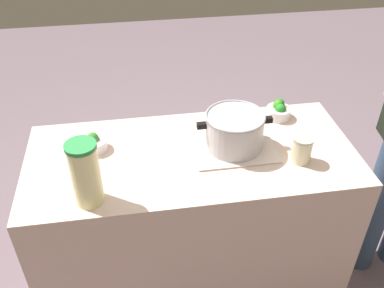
{
  "coord_description": "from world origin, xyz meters",
  "views": [
    {
      "loc": [
        -0.22,
        -1.42,
        2.01
      ],
      "look_at": [
        0.0,
        0.0,
        0.95
      ],
      "focal_mm": 40.05,
      "sensor_mm": 36.0,
      "label": 1
    }
  ],
  "objects_px": {
    "cooking_pot": "(234,130)",
    "broccoli_bowl_front": "(93,143)",
    "broccoli_bowl_center": "(279,110)",
    "mason_jar": "(302,149)",
    "lemonade_pitcher": "(86,173)"
  },
  "relations": [
    {
      "from": "cooking_pot",
      "to": "broccoli_bowl_front",
      "type": "xyz_separation_m",
      "value": [
        -0.6,
        0.07,
        -0.06
      ]
    },
    {
      "from": "cooking_pot",
      "to": "broccoli_bowl_center",
      "type": "bearing_deg",
      "value": 36.63
    },
    {
      "from": "cooking_pot",
      "to": "mason_jar",
      "type": "distance_m",
      "value": 0.29
    },
    {
      "from": "broccoli_bowl_front",
      "to": "broccoli_bowl_center",
      "type": "height_order",
      "value": "broccoli_bowl_center"
    },
    {
      "from": "lemonade_pitcher",
      "to": "broccoli_bowl_center",
      "type": "xyz_separation_m",
      "value": [
        0.86,
        0.44,
        -0.09
      ]
    },
    {
      "from": "mason_jar",
      "to": "broccoli_bowl_center",
      "type": "bearing_deg",
      "value": 87.74
    },
    {
      "from": "mason_jar",
      "to": "broccoli_bowl_center",
      "type": "distance_m",
      "value": 0.33
    },
    {
      "from": "cooking_pot",
      "to": "lemonade_pitcher",
      "type": "xyz_separation_m",
      "value": [
        -0.6,
        -0.24,
        0.04
      ]
    },
    {
      "from": "broccoli_bowl_center",
      "to": "lemonade_pitcher",
      "type": "bearing_deg",
      "value": -153.18
    },
    {
      "from": "mason_jar",
      "to": "broccoli_bowl_front",
      "type": "distance_m",
      "value": 0.87
    },
    {
      "from": "cooking_pot",
      "to": "lemonade_pitcher",
      "type": "height_order",
      "value": "lemonade_pitcher"
    },
    {
      "from": "lemonade_pitcher",
      "to": "broccoli_bowl_center",
      "type": "relative_size",
      "value": 2.26
    },
    {
      "from": "cooking_pot",
      "to": "lemonade_pitcher",
      "type": "bearing_deg",
      "value": -158.17
    },
    {
      "from": "cooking_pot",
      "to": "lemonade_pitcher",
      "type": "relative_size",
      "value": 1.24
    },
    {
      "from": "lemonade_pitcher",
      "to": "broccoli_bowl_center",
      "type": "distance_m",
      "value": 0.97
    }
  ]
}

